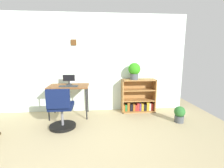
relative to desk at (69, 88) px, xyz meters
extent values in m
plane|color=tan|center=(0.29, -1.75, -0.67)|extent=(6.24, 6.24, 0.00)
cube|color=silver|center=(0.29, 0.40, 0.54)|extent=(5.20, 0.10, 2.41)
cube|color=#553416|center=(0.11, 0.34, 1.05)|extent=(0.13, 0.02, 0.14)
cube|color=brown|center=(0.00, 0.00, 0.05)|extent=(0.90, 0.57, 0.03)
cylinder|color=black|center=(-0.41, -0.25, -0.32)|extent=(0.03, 0.03, 0.71)
cylinder|color=black|center=(0.41, -0.25, -0.32)|extent=(0.03, 0.03, 0.71)
cylinder|color=black|center=(-0.41, 0.25, -0.32)|extent=(0.03, 0.03, 0.71)
cylinder|color=black|center=(0.41, 0.25, -0.32)|extent=(0.03, 0.03, 0.71)
cylinder|color=#262628|center=(-0.01, 0.12, 0.07)|extent=(0.14, 0.14, 0.01)
cylinder|color=#262628|center=(-0.01, 0.12, 0.12)|extent=(0.03, 0.03, 0.07)
cube|color=black|center=(-0.01, 0.11, 0.23)|extent=(0.27, 0.02, 0.15)
cube|color=#273036|center=(0.02, -0.12, 0.08)|extent=(0.41, 0.13, 0.02)
cylinder|color=black|center=(-0.05, -0.61, -0.64)|extent=(0.52, 0.52, 0.05)
cylinder|color=slate|center=(-0.05, -0.61, -0.44)|extent=(0.05, 0.05, 0.36)
cube|color=#0E1940|center=(-0.05, -0.61, -0.22)|extent=(0.44, 0.44, 0.08)
cube|color=#0E1940|center=(-0.05, -0.86, -0.01)|extent=(0.42, 0.07, 0.35)
cube|color=#A1703A|center=(1.28, 0.17, -0.26)|extent=(0.02, 0.30, 0.83)
cube|color=#A1703A|center=(2.09, 0.17, -0.26)|extent=(0.02, 0.30, 0.83)
cube|color=#A1703A|center=(1.68, 0.17, 0.15)|extent=(0.84, 0.30, 0.02)
cube|color=#A1703A|center=(1.68, 0.17, -0.66)|extent=(0.84, 0.30, 0.02)
cube|color=#A1703A|center=(1.68, 0.31, -0.26)|extent=(0.84, 0.02, 0.83)
cube|color=#A1703A|center=(1.68, 0.17, -0.37)|extent=(0.79, 0.28, 0.02)
cube|color=#A1703A|center=(1.68, 0.17, -0.11)|extent=(0.79, 0.28, 0.02)
cube|color=#99591E|center=(1.32, 0.16, -0.57)|extent=(0.04, 0.13, 0.16)
cube|color=#237238|center=(1.37, 0.16, -0.56)|extent=(0.05, 0.09, 0.16)
cube|color=#99591E|center=(1.43, 0.16, -0.54)|extent=(0.06, 0.09, 0.21)
cube|color=black|center=(1.51, 0.16, -0.56)|extent=(0.06, 0.11, 0.17)
cube|color=#99591E|center=(1.57, 0.16, -0.56)|extent=(0.05, 0.11, 0.17)
cube|color=#B22D28|center=(1.63, 0.16, -0.57)|extent=(0.04, 0.09, 0.15)
cube|color=#B22D28|center=(1.68, 0.16, -0.55)|extent=(0.06, 0.11, 0.19)
cube|color=#593372|center=(1.73, 0.16, -0.55)|extent=(0.04, 0.11, 0.18)
cube|color=#B79323|center=(1.79, 0.16, -0.56)|extent=(0.06, 0.13, 0.18)
cube|color=black|center=(1.86, 0.16, -0.57)|extent=(0.06, 0.11, 0.16)
cube|color=#B79323|center=(1.93, 0.16, -0.54)|extent=(0.06, 0.11, 0.22)
cube|color=beige|center=(1.98, 0.16, -0.55)|extent=(0.04, 0.12, 0.18)
cube|color=#B22D28|center=(2.04, 0.16, -0.55)|extent=(0.05, 0.11, 0.19)
cylinder|color=#474C51|center=(1.56, 0.15, 0.23)|extent=(0.20, 0.20, 0.14)
sphere|color=#309119|center=(1.56, 0.15, 0.42)|extent=(0.29, 0.29, 0.29)
cylinder|color=#474C51|center=(2.40, -0.58, -0.60)|extent=(0.19, 0.19, 0.14)
sphere|color=#2A6A2C|center=(2.40, -0.58, -0.43)|extent=(0.23, 0.23, 0.23)
camera|label=1|loc=(0.66, -3.79, 0.80)|focal=26.48mm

